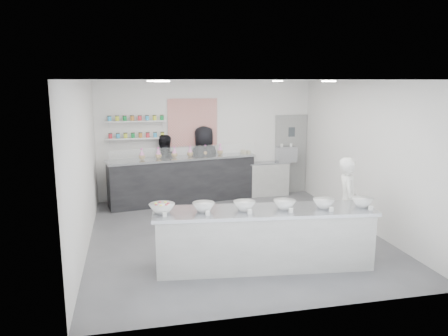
# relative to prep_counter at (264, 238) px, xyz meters

# --- Properties ---
(floor) EXTENTS (6.00, 6.00, 0.00)m
(floor) POSITION_rel_prep_counter_xyz_m (-0.13, 1.55, -0.48)
(floor) COLOR #515156
(floor) RESTS_ON ground
(ceiling) EXTENTS (6.00, 6.00, 0.00)m
(ceiling) POSITION_rel_prep_counter_xyz_m (-0.13, 1.55, 2.52)
(ceiling) COLOR white
(ceiling) RESTS_ON floor
(back_wall) EXTENTS (5.50, 0.00, 5.50)m
(back_wall) POSITION_rel_prep_counter_xyz_m (-0.13, 4.55, 1.02)
(back_wall) COLOR white
(back_wall) RESTS_ON floor
(left_wall) EXTENTS (0.00, 6.00, 6.00)m
(left_wall) POSITION_rel_prep_counter_xyz_m (-2.88, 1.55, 1.02)
(left_wall) COLOR white
(left_wall) RESTS_ON floor
(right_wall) EXTENTS (0.00, 6.00, 6.00)m
(right_wall) POSITION_rel_prep_counter_xyz_m (2.62, 1.55, 1.02)
(right_wall) COLOR white
(right_wall) RESTS_ON floor
(back_door) EXTENTS (0.88, 0.04, 2.10)m
(back_door) POSITION_rel_prep_counter_xyz_m (2.17, 4.52, 0.57)
(back_door) COLOR gray
(back_door) RESTS_ON floor
(pattern_panel) EXTENTS (1.25, 0.03, 1.20)m
(pattern_panel) POSITION_rel_prep_counter_xyz_m (-0.48, 4.52, 1.47)
(pattern_panel) COLOR red
(pattern_panel) RESTS_ON back_wall
(jar_shelf_lower) EXTENTS (1.45, 0.22, 0.04)m
(jar_shelf_lower) POSITION_rel_prep_counter_xyz_m (-1.88, 4.45, 1.12)
(jar_shelf_lower) COLOR silver
(jar_shelf_lower) RESTS_ON back_wall
(jar_shelf_upper) EXTENTS (1.45, 0.22, 0.04)m
(jar_shelf_upper) POSITION_rel_prep_counter_xyz_m (-1.88, 4.45, 1.54)
(jar_shelf_upper) COLOR silver
(jar_shelf_upper) RESTS_ON back_wall
(preserve_jars) EXTENTS (1.45, 0.10, 0.56)m
(preserve_jars) POSITION_rel_prep_counter_xyz_m (-1.88, 4.43, 1.40)
(preserve_jars) COLOR #E23443
(preserve_jars) RESTS_ON jar_shelf_lower
(downlight_0) EXTENTS (0.24, 0.24, 0.02)m
(downlight_0) POSITION_rel_prep_counter_xyz_m (-1.53, 0.55, 2.50)
(downlight_0) COLOR white
(downlight_0) RESTS_ON ceiling
(downlight_1) EXTENTS (0.24, 0.24, 0.02)m
(downlight_1) POSITION_rel_prep_counter_xyz_m (1.27, 0.55, 2.50)
(downlight_1) COLOR white
(downlight_1) RESTS_ON ceiling
(downlight_2) EXTENTS (0.24, 0.24, 0.02)m
(downlight_2) POSITION_rel_prep_counter_xyz_m (-1.53, 3.15, 2.50)
(downlight_2) COLOR white
(downlight_2) RESTS_ON ceiling
(downlight_3) EXTENTS (0.24, 0.24, 0.02)m
(downlight_3) POSITION_rel_prep_counter_xyz_m (1.27, 3.15, 2.50)
(downlight_3) COLOR white
(downlight_3) RESTS_ON ceiling
(prep_counter) EXTENTS (3.61, 1.19, 0.97)m
(prep_counter) POSITION_rel_prep_counter_xyz_m (0.00, 0.00, 0.00)
(prep_counter) COLOR #AAAAA5
(prep_counter) RESTS_ON floor
(back_bar) EXTENTS (3.74, 1.30, 1.14)m
(back_bar) POSITION_rel_prep_counter_xyz_m (-0.80, 4.15, 0.09)
(back_bar) COLOR black
(back_bar) RESTS_ON floor
(sneeze_guard) EXTENTS (3.57, 0.64, 0.31)m
(sneeze_guard) POSITION_rel_prep_counter_xyz_m (-0.74, 3.83, 0.81)
(sneeze_guard) COLOR white
(sneeze_guard) RESTS_ON back_bar
(espresso_ledge) EXTENTS (1.19, 0.38, 0.89)m
(espresso_ledge) POSITION_rel_prep_counter_xyz_m (1.42, 4.33, -0.04)
(espresso_ledge) COLOR #AAAAA5
(espresso_ledge) RESTS_ON floor
(espresso_machine) EXTENTS (0.50, 0.35, 0.38)m
(espresso_machine) POSITION_rel_prep_counter_xyz_m (1.97, 4.33, 0.59)
(espresso_machine) COLOR #93969E
(espresso_machine) RESTS_ON espresso_ledge
(cup_stacks) EXTENTS (0.25, 0.24, 0.33)m
(cup_stacks) POSITION_rel_prep_counter_xyz_m (0.88, 4.33, 0.57)
(cup_stacks) COLOR tan
(cup_stacks) RESTS_ON espresso_ledge
(prep_bowls) EXTENTS (3.63, 0.85, 0.14)m
(prep_bowls) POSITION_rel_prep_counter_xyz_m (0.00, 0.00, 0.55)
(prep_bowls) COLOR white
(prep_bowls) RESTS_ON prep_counter
(label_cards) EXTENTS (3.31, 0.04, 0.07)m
(label_cards) POSITION_rel_prep_counter_xyz_m (0.05, -0.49, 0.52)
(label_cards) COLOR white
(label_cards) RESTS_ON prep_counter
(cookie_bags) EXTENTS (2.15, 0.52, 0.27)m
(cookie_bags) POSITION_rel_prep_counter_xyz_m (-0.80, 4.15, 0.79)
(cookie_bags) COLOR #FF7BD6
(cookie_bags) RESTS_ON back_bar
(woman_prep) EXTENTS (0.58, 0.70, 1.64)m
(woman_prep) POSITION_rel_prep_counter_xyz_m (1.78, 0.60, 0.34)
(woman_prep) COLOR white
(woman_prep) RESTS_ON floor
(staff_left) EXTENTS (0.83, 0.66, 1.67)m
(staff_left) POSITION_rel_prep_counter_xyz_m (-1.24, 4.40, 0.35)
(staff_left) COLOR black
(staff_left) RESTS_ON floor
(staff_right) EXTENTS (1.05, 0.83, 1.87)m
(staff_right) POSITION_rel_prep_counter_xyz_m (-0.21, 4.40, 0.45)
(staff_right) COLOR black
(staff_right) RESTS_ON floor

